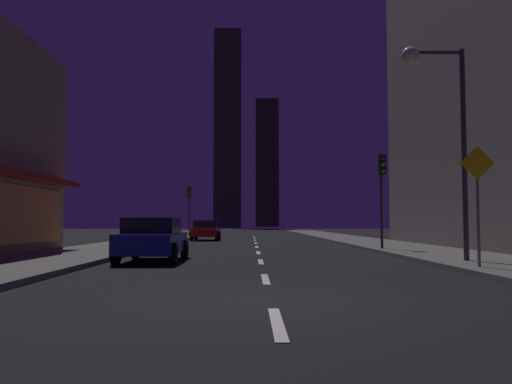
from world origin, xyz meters
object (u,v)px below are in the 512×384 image
car_parked_near (153,239)px  street_lamp_right (436,100)px  car_parked_far (206,230)px  traffic_light_far_left (189,200)px  pedestrian_crossing_sign (478,195)px  fire_hydrant_far_left (161,236)px  traffic_light_near_right (382,180)px

car_parked_near → street_lamp_right: bearing=-10.8°
car_parked_far → street_lamp_right: 24.53m
traffic_light_far_left → pedestrian_crossing_sign: traffic_light_far_left is taller
car_parked_near → car_parked_far: 20.70m
car_parked_near → street_lamp_right: street_lamp_right is taller
car_parked_far → pedestrian_crossing_sign: pedestrian_crossing_sign is taller
car_parked_near → fire_hydrant_far_left: 15.24m
fire_hydrant_far_left → traffic_light_near_right: (11.40, -9.58, 2.74)m
street_lamp_right → car_parked_far: bearing=111.8°
car_parked_near → traffic_light_near_right: (9.10, 5.48, 2.45)m
traffic_light_far_left → pedestrian_crossing_sign: (11.10, -30.35, -1.18)m
traffic_light_near_right → street_lamp_right: street_lamp_right is taller
pedestrian_crossing_sign → fire_hydrant_far_left: bearing=121.2°
traffic_light_far_left → pedestrian_crossing_sign: size_ratio=1.33×
fire_hydrant_far_left → pedestrian_crossing_sign: pedestrian_crossing_sign is taller
street_lamp_right → fire_hydrant_far_left: bearing=123.9°
car_parked_far → pedestrian_crossing_sign: (9.20, -24.65, 1.28)m
fire_hydrant_far_left → pedestrian_crossing_sign: size_ratio=0.21×
car_parked_far → fire_hydrant_far_left: size_ratio=6.48×
fire_hydrant_far_left → street_lamp_right: bearing=-56.1°
fire_hydrant_far_left → traffic_light_far_left: bearing=88.0°
traffic_light_near_right → pedestrian_crossing_sign: bearing=-89.4°
car_parked_far → traffic_light_far_left: (-1.90, 5.71, 2.45)m
car_parked_far → fire_hydrant_far_left: bearing=-112.2°
car_parked_near → street_lamp_right: size_ratio=0.64×
car_parked_far → traffic_light_far_left: traffic_light_far_left is taller
car_parked_near → car_parked_far: bearing=90.0°
car_parked_near → traffic_light_near_right: bearing=31.1°
fire_hydrant_far_left → traffic_light_far_left: 11.69m
street_lamp_right → car_parked_near: bearing=169.2°
traffic_light_near_right → street_lamp_right: bearing=-91.0°
traffic_light_far_left → car_parked_far: bearing=-71.6°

